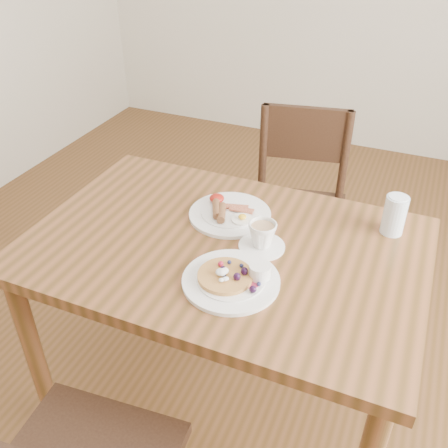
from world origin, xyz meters
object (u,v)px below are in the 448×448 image
chair_far (297,202)px  teacup_saucer (262,237)px  breakfast_plate (229,213)px  dining_table (224,268)px  pancake_plate (233,278)px  water_glass (394,215)px

chair_far → teacup_saucer: size_ratio=6.29×
breakfast_plate → dining_table: bearing=-72.7°
pancake_plate → breakfast_plate: bearing=114.6°
teacup_saucer → water_glass: 0.42m
chair_far → breakfast_plate: 0.65m
dining_table → breakfast_plate: size_ratio=4.44×
pancake_plate → water_glass: bearing=48.7°
chair_far → breakfast_plate: chair_far is taller
breakfast_plate → teacup_saucer: 0.20m
dining_table → water_glass: 0.55m
pancake_plate → water_glass: size_ratio=2.13×
teacup_saucer → water_glass: (0.35, 0.24, 0.02)m
dining_table → water_glass: bearing=29.5°
pancake_plate → teacup_saucer: bearing=83.8°
dining_table → teacup_saucer: (0.11, 0.02, 0.14)m
chair_far → dining_table: bearing=75.8°
chair_far → teacup_saucer: (0.07, -0.71, 0.30)m
chair_far → pancake_plate: chair_far is taller
dining_table → pancake_plate: bearing=-59.3°
chair_far → pancake_plate: bearing=82.4°
breakfast_plate → pancake_plate: bearing=-65.4°
chair_far → breakfast_plate: size_ratio=3.26×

